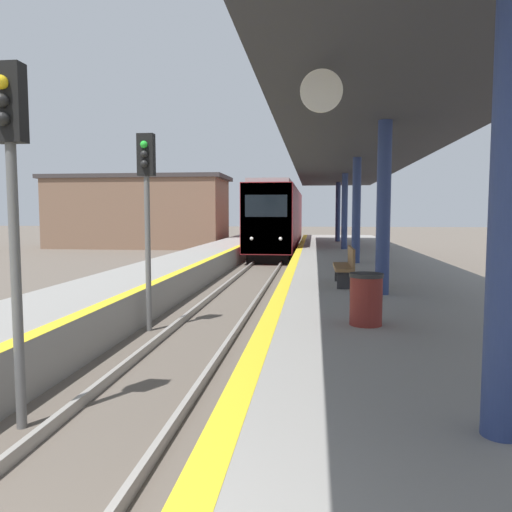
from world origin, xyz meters
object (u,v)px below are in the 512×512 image
(signal_near, at_px, (11,177))
(trash_bin, at_px, (366,299))
(train, at_px, (279,219))
(signal_mid, at_px, (147,194))
(bench, at_px, (346,265))

(signal_near, relative_size, trash_bin, 5.30)
(train, height_order, signal_near, train)
(train, height_order, signal_mid, train)
(train, distance_m, bench, 21.28)
(signal_mid, distance_m, trash_bin, 5.48)
(trash_bin, bearing_deg, train, 97.12)
(train, xyz_separation_m, bench, (3.15, -21.03, -0.89))
(train, distance_m, signal_mid, 22.80)
(train, bearing_deg, signal_near, -92.33)
(signal_near, distance_m, signal_mid, 5.06)
(signal_near, height_order, signal_mid, same)
(signal_near, xyz_separation_m, bench, (4.28, 6.77, -1.67))
(signal_mid, relative_size, trash_bin, 5.30)
(signal_near, distance_m, bench, 8.18)
(train, relative_size, trash_bin, 21.85)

